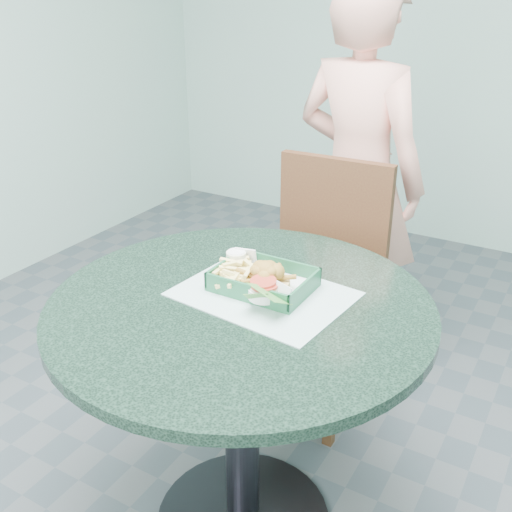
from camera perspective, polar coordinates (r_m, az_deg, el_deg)
The scene contains 10 objects.
wall_back at distance 3.69m, azimuth 20.82°, elevation 21.74°, with size 4.00×0.04×2.80m, color silver.
cafe_table at distance 1.62m, azimuth -1.42°, elevation -10.17°, with size 0.98×0.98×0.75m.
dining_chair at distance 2.23m, azimuth 6.11°, elevation -1.25°, with size 0.43×0.43×0.93m.
diner_person at distance 2.44m, azimuth 9.68°, elevation 7.75°, with size 0.59×0.39×1.61m, color #F0A08C.
placemat at distance 1.56m, azimuth 0.72°, elevation -4.27°, with size 0.43×0.32×0.00m, color #9EBCB9.
food_basket at distance 1.58m, azimuth 0.70°, elevation -3.25°, with size 0.25×0.18×0.05m.
crab_sandwich at distance 1.55m, azimuth 0.93°, elevation -2.49°, with size 0.13×0.13×0.07m.
fries_pile at distance 1.59m, azimuth -1.82°, elevation -2.05°, with size 0.12×0.13×0.05m, color #F2D97B, non-canonical shape.
sauce_ramekin at distance 1.65m, azimuth -1.89°, elevation -0.65°, with size 0.06×0.06×0.03m.
garnish_cup at distance 1.49m, azimuth 0.87°, elevation -4.01°, with size 0.12×0.12×0.05m.
Camera 1 is at (0.70, -1.13, 1.51)m, focal length 42.00 mm.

